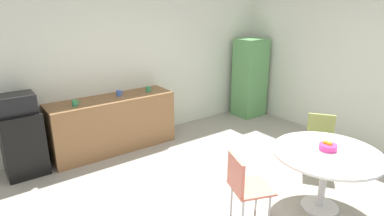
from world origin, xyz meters
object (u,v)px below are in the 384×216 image
object	(u,v)px
mini_fridge	(23,143)
microwave	(16,104)
locker_cabinet	(250,78)
fruit_bowl	(328,146)
mug_green	(119,93)
chair_olive	(320,136)
round_table	(326,161)
chair_coral	(243,182)
mug_red	(75,103)
mug_white	(148,89)

from	to	relation	value
mini_fridge	microwave	size ratio (longest dim) A/B	1.93
locker_cabinet	fruit_bowl	size ratio (longest dim) A/B	8.17
locker_cabinet	mug_green	xyz separation A→B (m)	(-2.95, 0.13, 0.12)
mini_fridge	fruit_bowl	xyz separation A→B (m)	(2.74, -3.02, 0.33)
fruit_bowl	mug_green	xyz separation A→B (m)	(-1.22, 3.05, 0.16)
microwave	chair_olive	bearing A→B (deg)	-34.72
round_table	fruit_bowl	xyz separation A→B (m)	(0.05, 0.03, 0.16)
chair_coral	fruit_bowl	bearing A→B (deg)	-18.20
mug_red	mini_fridge	bearing A→B (deg)	172.86
chair_olive	mug_red	world-z (taller)	mug_red
fruit_bowl	mug_red	world-z (taller)	mug_red
mini_fridge	round_table	world-z (taller)	mini_fridge
microwave	fruit_bowl	world-z (taller)	microwave
round_table	microwave	bearing A→B (deg)	131.41
mug_green	mug_red	world-z (taller)	same
mini_fridge	mug_white	distance (m)	2.10
round_table	locker_cabinet	bearing A→B (deg)	58.82
fruit_bowl	mug_white	size ratio (longest dim) A/B	1.57
chair_olive	mug_red	distance (m)	3.65
microwave	round_table	distance (m)	4.09
chair_coral	microwave	bearing A→B (deg)	122.72
chair_coral	fruit_bowl	xyz separation A→B (m)	(1.02, -0.34, 0.27)
mini_fridge	chair_coral	world-z (taller)	mini_fridge
mini_fridge	round_table	xyz separation A→B (m)	(2.69, -3.05, 0.17)
mini_fridge	mug_red	distance (m)	0.91
round_table	mug_green	xyz separation A→B (m)	(-1.17, 3.08, 0.32)
round_table	mug_red	world-z (taller)	mug_red
mug_green	fruit_bowl	bearing A→B (deg)	-68.14
microwave	fruit_bowl	bearing A→B (deg)	-47.73
round_table	chair_olive	world-z (taller)	chair_olive
locker_cabinet	mug_green	distance (m)	2.96
chair_coral	mug_white	distance (m)	2.71
fruit_bowl	mug_red	xyz separation A→B (m)	(-1.98, 2.92, 0.16)
round_table	chair_coral	distance (m)	1.04
mug_green	mug_red	distance (m)	0.77
round_table	chair_coral	bearing A→B (deg)	159.22
locker_cabinet	mug_red	distance (m)	3.72
chair_olive	mug_white	xyz separation A→B (m)	(-1.49, 2.41, 0.43)
mug_white	mini_fridge	bearing A→B (deg)	179.15
locker_cabinet	chair_coral	size ratio (longest dim) A/B	2.00
microwave	locker_cabinet	distance (m)	4.48
locker_cabinet	round_table	xyz separation A→B (m)	(-1.79, -2.95, -0.20)
chair_olive	fruit_bowl	distance (m)	1.01
locker_cabinet	fruit_bowl	xyz separation A→B (m)	(-1.73, -2.92, -0.04)
chair_coral	mug_green	size ratio (longest dim) A/B	6.43
mini_fridge	mug_red	bearing A→B (deg)	-7.14
mug_green	mini_fridge	bearing A→B (deg)	-178.98
round_table	mug_green	world-z (taller)	mug_green
microwave	locker_cabinet	xyz separation A→B (m)	(4.48, -0.10, -0.23)
mug_white	mug_green	xyz separation A→B (m)	(-0.52, 0.06, 0.00)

